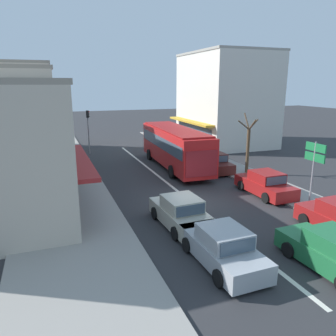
# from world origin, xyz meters

# --- Properties ---
(ground_plane) EXTENTS (140.00, 140.00, 0.00)m
(ground_plane) POSITION_xyz_m (0.00, 0.00, 0.00)
(ground_plane) COLOR #2D2D30
(lane_centre_line) EXTENTS (0.20, 28.00, 0.01)m
(lane_centre_line) POSITION_xyz_m (0.00, 4.00, 0.00)
(lane_centre_line) COLOR silver
(lane_centre_line) RESTS_ON ground
(sidewalk_left) EXTENTS (5.20, 44.00, 0.14)m
(sidewalk_left) POSITION_xyz_m (-6.80, 6.00, 0.07)
(sidewalk_left) COLOR gray
(sidewalk_left) RESTS_ON ground
(kerb_right) EXTENTS (2.80, 44.00, 0.12)m
(kerb_right) POSITION_xyz_m (6.20, 6.00, 0.06)
(kerb_right) COLOR gray
(kerb_right) RESTS_ON ground
(shopfront_mid_block) EXTENTS (7.72, 7.80, 7.78)m
(shopfront_mid_block) POSITION_xyz_m (-10.18, 9.90, 3.88)
(shopfront_mid_block) COLOR beige
(shopfront_mid_block) RESTS_ON ground
(shopfront_far_end) EXTENTS (7.84, 8.42, 8.56)m
(shopfront_far_end) POSITION_xyz_m (-10.18, 18.35, 4.27)
(shopfront_far_end) COLOR beige
(shopfront_far_end) RESTS_ON ground
(building_right_far) EXTENTS (8.74, 10.40, 10.00)m
(building_right_far) POSITION_xyz_m (11.48, 16.37, 4.99)
(building_right_far) COLOR silver
(building_right_far) RESTS_ON ground
(city_bus) EXTENTS (3.08, 10.95, 3.23)m
(city_bus) POSITION_xyz_m (2.09, 7.99, 1.88)
(city_bus) COLOR red
(city_bus) RESTS_ON ground
(sedan_queue_far_back) EXTENTS (2.01, 4.26, 1.47)m
(sedan_queue_far_back) POSITION_xyz_m (1.88, -8.21, 0.66)
(sedan_queue_far_back) COLOR #1E6638
(sedan_queue_far_back) RESTS_ON ground
(sedan_behind_bus_mid) EXTENTS (2.03, 4.27, 1.47)m
(sedan_behind_bus_mid) POSITION_xyz_m (-1.83, -2.78, 0.66)
(sedan_behind_bus_mid) COLOR #B7B29E
(sedan_behind_bus_mid) RESTS_ON ground
(sedan_queue_gap_filler) EXTENTS (1.97, 4.24, 1.47)m
(sedan_queue_gap_filler) POSITION_xyz_m (-1.70, -6.46, 0.66)
(sedan_queue_gap_filler) COLOR #9EA3A8
(sedan_queue_gap_filler) RESTS_ON ground
(parked_sedan_kerb_second) EXTENTS (1.93, 4.21, 1.47)m
(parked_sedan_kerb_second) POSITION_xyz_m (4.79, -0.31, 0.66)
(parked_sedan_kerb_second) COLOR maroon
(parked_sedan_kerb_second) RESTS_ON ground
(parked_sedan_kerb_third) EXTENTS (2.00, 4.25, 1.47)m
(parked_sedan_kerb_third) POSITION_xyz_m (4.49, 5.88, 0.66)
(parked_sedan_kerb_third) COLOR #561E19
(parked_sedan_kerb_third) RESTS_ON ground
(traffic_light_downstreet) EXTENTS (0.33, 0.24, 4.20)m
(traffic_light_downstreet) POSITION_xyz_m (-3.70, 16.04, 2.85)
(traffic_light_downstreet) COLOR gray
(traffic_light_downstreet) RESTS_ON ground
(directional_road_sign) EXTENTS (0.10, 1.40, 3.60)m
(directional_road_sign) POSITION_xyz_m (6.08, -2.67, 2.70)
(directional_road_sign) COLOR gray
(directional_road_sign) RESTS_ON ground
(street_tree_right) EXTENTS (1.73, 1.53, 4.55)m
(street_tree_right) POSITION_xyz_m (6.50, 4.27, 2.10)
(street_tree_right) COLOR brown
(street_tree_right) RESTS_ON ground
(pedestrian_with_handbag_near) EXTENTS (0.65, 0.29, 1.63)m
(pedestrian_with_handbag_near) POSITION_xyz_m (-5.12, 6.98, 1.07)
(pedestrian_with_handbag_near) COLOR #232838
(pedestrian_with_handbag_near) RESTS_ON sidewalk_left
(pedestrian_browsing_midblock) EXTENTS (0.31, 0.55, 1.63)m
(pedestrian_browsing_midblock) POSITION_xyz_m (-5.17, 9.37, 1.07)
(pedestrian_browsing_midblock) COLOR #333338
(pedestrian_browsing_midblock) RESTS_ON sidewalk_left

